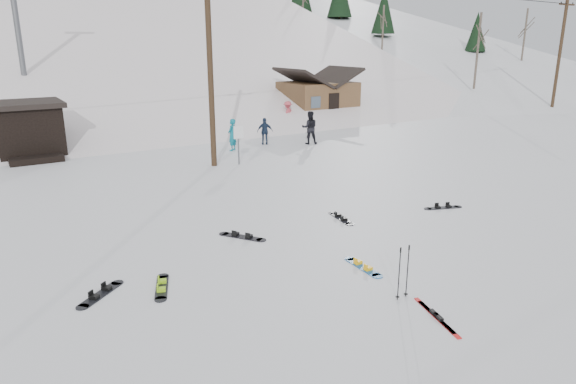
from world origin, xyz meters
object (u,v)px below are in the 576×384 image
utility_pole (210,63)px  hero_skis (436,316)px  cabin (318,99)px  hero_snowboard (363,267)px

utility_pole → hero_skis: 16.02m
utility_pole → cabin: utility_pole is taller
hero_snowboard → utility_pole: bearing=-3.1°
hero_skis → utility_pole: bearing=100.0°
utility_pole → hero_skis: utility_pole is taller
utility_pole → hero_snowboard: bearing=-96.5°
hero_snowboard → hero_skis: hero_snowboard is taller
cabin → hero_skis: bearing=-120.3°
cabin → hero_skis: (-14.72, -25.23, -1.46)m
utility_pole → hero_snowboard: 13.39m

